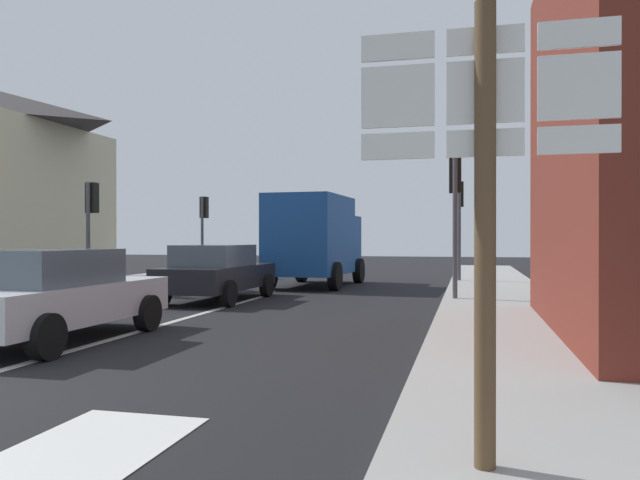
{
  "coord_description": "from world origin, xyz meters",
  "views": [
    {
      "loc": [
        5.64,
        -5.08,
        1.65
      ],
      "look_at": [
        1.75,
        10.94,
        1.6
      ],
      "focal_mm": 34.54,
      "sensor_mm": 36.0,
      "label": 1
    }
  ],
  "objects": [
    {
      "name": "traffic_light_far_left",
      "position": [
        -5.3,
        19.07,
        2.52
      ],
      "size": [
        0.3,
        0.49,
        3.4
      ],
      "color": "#47474C",
      "rests_on": "ground"
    },
    {
      "name": "traffic_light_far_right",
      "position": [
        5.3,
        17.54,
        2.72
      ],
      "size": [
        0.3,
        0.49,
        3.67
      ],
      "color": "#47474C",
      "rests_on": "ground"
    },
    {
      "name": "sedan_near",
      "position": [
        -0.77,
        3.37,
        0.76
      ],
      "size": [
        1.97,
        4.2,
        1.47
      ],
      "color": "#B7BABF",
      "rests_on": "ground"
    },
    {
      "name": "lane_centre_stripe",
      "position": [
        0.0,
        6.0,
        0.01
      ],
      "size": [
        0.16,
        12.0,
        0.01
      ],
      "primitive_type": "cube",
      "color": "silver",
      "rests_on": "ground"
    },
    {
      "name": "lane_turn_arrow",
      "position": [
        2.75,
        -1.0,
        0.01
      ],
      "size": [
        1.2,
        2.2,
        0.01
      ],
      "primitive_type": "cube",
      "color": "silver",
      "rests_on": "ground"
    },
    {
      "name": "sedan_far",
      "position": [
        -0.79,
        9.94,
        0.76
      ],
      "size": [
        2.03,
        4.23,
        1.47
      ],
      "color": "black",
      "rests_on": "ground"
    },
    {
      "name": "traffic_light_near_left",
      "position": [
        -5.3,
        11.09,
        2.44
      ],
      "size": [
        0.3,
        0.49,
        3.3
      ],
      "color": "#47474C",
      "rests_on": "ground"
    },
    {
      "name": "route_sign_post",
      "position": [
        5.74,
        -0.88,
        2.0
      ],
      "size": [
        1.66,
        0.14,
        3.2
      ],
      "color": "brown",
      "rests_on": "ground"
    },
    {
      "name": "traffic_light_near_right",
      "position": [
        5.3,
        10.81,
        2.73
      ],
      "size": [
        0.3,
        0.49,
        3.69
      ],
      "color": "#47474C",
      "rests_on": "ground"
    },
    {
      "name": "delivery_truck",
      "position": [
        0.53,
        15.27,
        1.65
      ],
      "size": [
        2.67,
        5.09,
        3.05
      ],
      "color": "#19478C",
      "rests_on": "ground"
    },
    {
      "name": "ground_plane",
      "position": [
        0.0,
        10.0,
        0.0
      ],
      "size": [
        80.0,
        80.0,
        0.0
      ],
      "primitive_type": "plane",
      "color": "black"
    },
    {
      "name": "sidewalk_right",
      "position": [
        6.41,
        8.0,
        0.07
      ],
      "size": [
        2.82,
        44.0,
        0.14
      ],
      "primitive_type": "cube",
      "color": "#9E9B96",
      "rests_on": "ground"
    }
  ]
}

